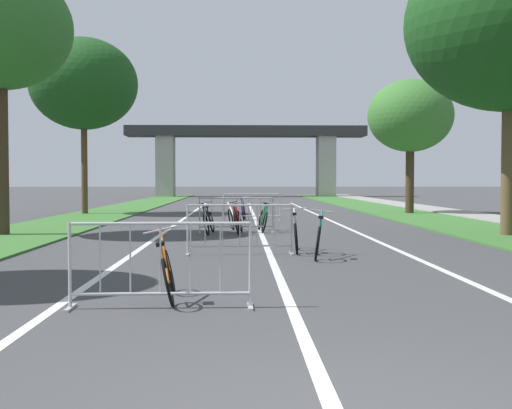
# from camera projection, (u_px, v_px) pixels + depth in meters

# --- Properties ---
(grass_verge_left) EXTENTS (3.20, 69.21, 0.05)m
(grass_verge_left) POSITION_uv_depth(u_px,v_px,m) (114.00, 211.00, 32.12)
(grass_verge_left) COLOR #386B2D
(grass_verge_left) RESTS_ON ground
(grass_verge_right) EXTENTS (3.20, 69.21, 0.05)m
(grass_verge_right) POSITION_uv_depth(u_px,v_px,m) (388.00, 211.00, 32.47)
(grass_verge_right) COLOR #386B2D
(grass_verge_right) RESTS_ON ground
(sidewalk_path_right) EXTENTS (2.02, 69.21, 0.08)m
(sidewalk_path_right) POSITION_uv_depth(u_px,v_px,m) (440.00, 210.00, 32.54)
(sidewalk_path_right) COLOR gray
(sidewalk_path_right) RESTS_ON ground
(lane_stripe_center) EXTENTS (0.14, 40.04, 0.01)m
(lane_stripe_center) POSITION_uv_depth(u_px,v_px,m) (256.00, 222.00, 24.01)
(lane_stripe_center) COLOR silver
(lane_stripe_center) RESTS_ON ground
(lane_stripe_right_lane) EXTENTS (0.14, 40.04, 0.01)m
(lane_stripe_right_lane) POSITION_uv_depth(u_px,v_px,m) (334.00, 222.00, 24.09)
(lane_stripe_right_lane) COLOR silver
(lane_stripe_right_lane) RESTS_ON ground
(lane_stripe_left_lane) EXTENTS (0.14, 40.04, 0.01)m
(lane_stripe_left_lane) POSITION_uv_depth(u_px,v_px,m) (179.00, 222.00, 23.94)
(lane_stripe_left_lane) COLOR silver
(lane_stripe_left_lane) RESTS_ON ground
(overpass_bridge) EXTENTS (22.30, 3.05, 6.58)m
(overpass_bridge) POSITION_uv_depth(u_px,v_px,m) (246.00, 146.00, 60.98)
(overpass_bridge) COLOR #2D2D30
(overpass_bridge) RESTS_ON ground
(tree_left_pine_far) EXTENTS (4.82, 4.82, 7.93)m
(tree_left_pine_far) POSITION_uv_depth(u_px,v_px,m) (84.00, 84.00, 29.20)
(tree_left_pine_far) COLOR #4C3823
(tree_left_pine_far) RESTS_ON ground
(tree_right_oak_mid) EXTENTS (5.66, 5.66, 8.24)m
(tree_right_oak_mid) POSITION_uv_depth(u_px,v_px,m) (510.00, 23.00, 17.66)
(tree_right_oak_mid) COLOR brown
(tree_right_oak_mid) RESTS_ON ground
(tree_right_maple_mid) EXTENTS (3.88, 3.88, 6.15)m
(tree_right_maple_mid) POSITION_uv_depth(u_px,v_px,m) (410.00, 116.00, 29.71)
(tree_right_maple_mid) COLOR #3D2D1E
(tree_right_maple_mid) RESTS_ON ground
(crowd_barrier_nearest) EXTENTS (2.23, 0.48, 1.05)m
(crowd_barrier_nearest) POSITION_uv_depth(u_px,v_px,m) (160.00, 266.00, 7.85)
(crowd_barrier_nearest) COLOR #ADADB2
(crowd_barrier_nearest) RESTS_ON ground
(crowd_barrier_second) EXTENTS (2.25, 0.54, 1.05)m
(crowd_barrier_second) POSITION_uv_depth(u_px,v_px,m) (240.00, 230.00, 13.55)
(crowd_barrier_second) COLOR #ADADB2
(crowd_barrier_second) RESTS_ON ground
(crowd_barrier_third) EXTENTS (2.25, 0.57, 1.05)m
(crowd_barrier_third) POSITION_uv_depth(u_px,v_px,m) (236.00, 215.00, 19.22)
(crowd_barrier_third) COLOR #ADADB2
(crowd_barrier_third) RESTS_ON ground
(crowd_barrier_fourth) EXTENTS (2.24, 0.49, 1.05)m
(crowd_barrier_fourth) POSITION_uv_depth(u_px,v_px,m) (252.00, 207.00, 24.90)
(crowd_barrier_fourth) COLOR #ADADB2
(crowd_barrier_fourth) RESTS_ON ground
(bicycle_silver_0) EXTENTS (0.54, 1.71, 0.95)m
(bicycle_silver_0) POSITION_uv_depth(u_px,v_px,m) (296.00, 235.00, 14.07)
(bicycle_silver_0) COLOR black
(bicycle_silver_0) RESTS_ON ground
(bicycle_green_1) EXTENTS (0.53, 1.73, 0.95)m
(bicycle_green_1) POSITION_uv_depth(u_px,v_px,m) (263.00, 220.00, 19.62)
(bicycle_green_1) COLOR black
(bicycle_green_1) RESTS_ON ground
(bicycle_orange_2) EXTENTS (0.55, 1.64, 0.94)m
(bicycle_orange_2) POSITION_uv_depth(u_px,v_px,m) (168.00, 273.00, 8.41)
(bicycle_orange_2) COLOR black
(bicycle_orange_2) RESTS_ON ground
(bicycle_teal_3) EXTENTS (0.57, 1.75, 0.95)m
(bicycle_teal_3) POSITION_uv_depth(u_px,v_px,m) (318.00, 239.00, 13.00)
(bicycle_teal_3) COLOR black
(bicycle_teal_3) RESTS_ON ground
(bicycle_red_4) EXTENTS (0.55, 1.73, 0.95)m
(bicycle_red_4) POSITION_uv_depth(u_px,v_px,m) (238.00, 221.00, 18.83)
(bicycle_red_4) COLOR black
(bicycle_red_4) RESTS_ON ground
(bicycle_black_5) EXTENTS (0.58, 1.63, 0.97)m
(bicycle_black_5) POSITION_uv_depth(u_px,v_px,m) (209.00, 222.00, 18.70)
(bicycle_black_5) COLOR black
(bicycle_black_5) RESTS_ON ground
(bicycle_white_6) EXTENTS (0.67, 1.67, 0.92)m
(bicycle_white_6) POSITION_uv_depth(u_px,v_px,m) (234.00, 219.00, 19.70)
(bicycle_white_6) COLOR black
(bicycle_white_6) RESTS_ON ground
(bicycle_purple_7) EXTENTS (0.51, 1.62, 0.92)m
(bicycle_purple_7) POSITION_uv_depth(u_px,v_px,m) (243.00, 211.00, 25.34)
(bicycle_purple_7) COLOR black
(bicycle_purple_7) RESTS_ON ground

